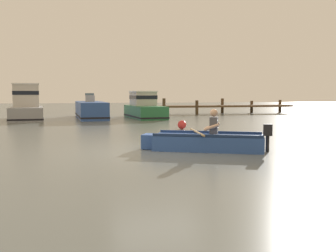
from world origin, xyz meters
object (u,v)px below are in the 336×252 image
(rowboat_with_person, at_px, (206,141))
(moored_boat_grey, at_px, (26,106))
(moored_boat_blue, at_px, (91,110))
(mooring_buoy, at_px, (182,125))
(moored_boat_green, at_px, (144,108))

(rowboat_with_person, height_order, moored_boat_grey, moored_boat_grey)
(moored_boat_blue, bearing_deg, mooring_buoy, -66.97)
(rowboat_with_person, bearing_deg, moored_boat_grey, 114.33)
(mooring_buoy, bearing_deg, moored_boat_blue, 113.03)
(moored_boat_green, bearing_deg, mooring_buoy, -87.59)
(rowboat_with_person, distance_m, moored_boat_green, 15.22)
(rowboat_with_person, distance_m, mooring_buoy, 6.68)
(rowboat_with_person, xyz_separation_m, moored_boat_blue, (-2.86, 15.75, 0.27))
(mooring_buoy, bearing_deg, rowboat_with_person, -98.87)
(rowboat_with_person, height_order, mooring_buoy, rowboat_with_person)
(moored_boat_green, bearing_deg, rowboat_with_person, -92.51)
(rowboat_with_person, xyz_separation_m, moored_boat_green, (0.67, 15.20, 0.42))
(rowboat_with_person, xyz_separation_m, mooring_buoy, (1.03, 6.60, -0.05))
(moored_boat_grey, height_order, moored_boat_green, moored_boat_grey)
(moored_boat_blue, relative_size, mooring_buoy, 15.93)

